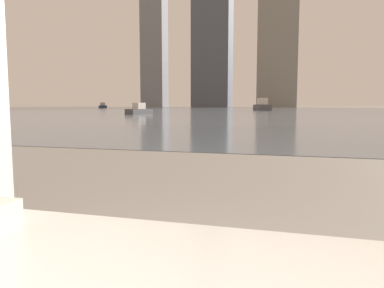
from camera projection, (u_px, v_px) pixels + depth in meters
name	position (u px, v px, depth m)	size (l,w,h in m)	color
harbor_water	(293.00, 110.00, 59.58)	(180.00, 110.00, 0.01)	slate
harbor_boat_0	(139.00, 110.00, 33.95)	(1.70, 2.96, 1.05)	#4C4C51
harbor_boat_1	(103.00, 106.00, 90.85)	(2.16, 3.77, 1.34)	navy
harbor_boat_3	(262.00, 106.00, 56.79)	(3.23, 5.24, 1.86)	#4C4C51
skyline_tower_0	(154.00, 41.00, 123.07)	(7.65, 6.13, 42.95)	slate
skyline_tower_2	(278.00, 49.00, 112.76)	(11.74, 8.50, 35.26)	gray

